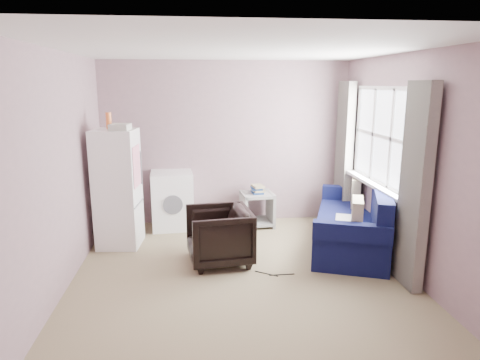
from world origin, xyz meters
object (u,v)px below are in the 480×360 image
object	(u,v)px
washing_machine	(172,198)
sofa	(356,225)
side_table	(257,207)
fridge	(118,188)
armchair	(219,233)

from	to	relation	value
washing_machine	sofa	world-z (taller)	sofa
side_table	fridge	bearing A→B (deg)	-163.06
fridge	side_table	size ratio (longest dim) A/B	2.78
fridge	sofa	bearing A→B (deg)	-1.76
armchair	fridge	bearing A→B (deg)	-125.97
fridge	sofa	world-z (taller)	fridge
armchair	side_table	size ratio (longest dim) A/B	1.17
washing_machine	side_table	bearing A→B (deg)	-7.49
washing_machine	fridge	bearing A→B (deg)	-138.78
side_table	armchair	bearing A→B (deg)	-116.60
armchair	sofa	xyz separation A→B (m)	(1.85, 0.30, -0.06)
armchair	sofa	world-z (taller)	sofa
sofa	armchair	bearing A→B (deg)	-150.32
armchair	washing_machine	size ratio (longest dim) A/B	0.88
armchair	side_table	distance (m)	1.49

